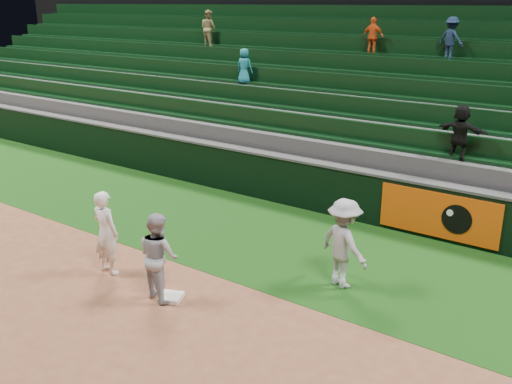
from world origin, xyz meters
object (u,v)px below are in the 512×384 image
Objects in this scene: first_base at (171,297)px; base_coach at (344,243)px; first_baseman at (106,232)px; baserunner at (158,256)px.

base_coach is (2.20, 2.19, 0.80)m from first_base.
first_baseman is at bearing 48.76° from base_coach.
baserunner is (-0.22, -0.03, 0.75)m from first_base.
baserunner is at bearing 63.12° from base_coach.
base_coach reaches higher than first_base.
first_base is 0.24× the size of baserunner.
base_coach is (3.92, 2.10, 0.02)m from first_baseman.
first_base is 0.78m from baserunner.
baserunner is 3.29m from base_coach.
base_coach is at bearing 44.95° from first_base.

